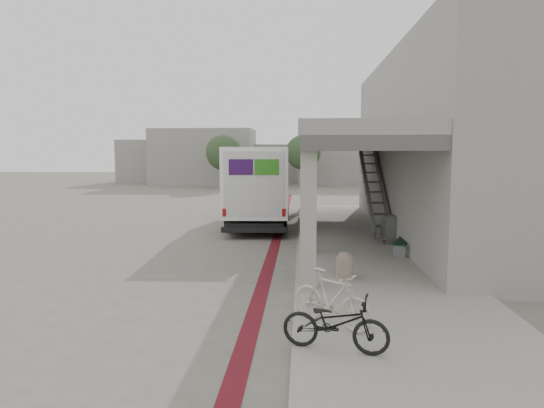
# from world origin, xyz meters

# --- Properties ---
(ground) EXTENTS (120.00, 120.00, 0.00)m
(ground) POSITION_xyz_m (0.00, 0.00, 0.00)
(ground) COLOR #625E54
(ground) RESTS_ON ground
(bike_lane_stripe) EXTENTS (0.35, 40.00, 0.01)m
(bike_lane_stripe) POSITION_xyz_m (1.00, 2.00, 0.01)
(bike_lane_stripe) COLOR #5D121C
(bike_lane_stripe) RESTS_ON ground
(sidewalk) EXTENTS (4.40, 28.00, 0.12)m
(sidewalk) POSITION_xyz_m (4.00, 0.00, 0.06)
(sidewalk) COLOR gray
(sidewalk) RESTS_ON ground
(transit_building) EXTENTS (7.60, 17.00, 7.00)m
(transit_building) POSITION_xyz_m (6.83, 4.50, 3.40)
(transit_building) COLOR gray
(transit_building) RESTS_ON ground
(distant_backdrop) EXTENTS (28.00, 10.00, 6.50)m
(distant_backdrop) POSITION_xyz_m (-2.84, 35.89, 2.70)
(distant_backdrop) COLOR gray
(distant_backdrop) RESTS_ON ground
(tree_left) EXTENTS (3.20, 3.20, 4.80)m
(tree_left) POSITION_xyz_m (-5.00, 28.00, 3.18)
(tree_left) COLOR #38281C
(tree_left) RESTS_ON ground
(tree_mid) EXTENTS (3.20, 3.20, 4.80)m
(tree_mid) POSITION_xyz_m (2.00, 30.00, 3.18)
(tree_mid) COLOR #38281C
(tree_mid) RESTS_ON ground
(tree_right) EXTENTS (3.20, 3.20, 4.80)m
(tree_right) POSITION_xyz_m (10.00, 29.00, 3.18)
(tree_right) COLOR #38281C
(tree_right) RESTS_ON ground
(fedex_truck) EXTENTS (2.92, 8.26, 3.47)m
(fedex_truck) POSITION_xyz_m (-0.04, 7.03, 1.85)
(fedex_truck) COLOR black
(fedex_truck) RESTS_ON ground
(bench) EXTENTS (0.89, 1.71, 0.39)m
(bench) POSITION_xyz_m (5.14, 0.57, 0.40)
(bench) COLOR slate
(bench) RESTS_ON sidewalk
(bollard_near) EXTENTS (0.44, 0.44, 0.66)m
(bollard_near) POSITION_xyz_m (3.05, -2.59, 0.45)
(bollard_near) COLOR gray
(bollard_near) RESTS_ON sidewalk
(bollard_far) EXTENTS (0.41, 0.41, 0.61)m
(bollard_far) POSITION_xyz_m (2.10, 1.94, 0.42)
(bollard_far) COLOR gray
(bollard_far) RESTS_ON sidewalk
(utility_cabinet) EXTENTS (0.52, 0.64, 0.97)m
(utility_cabinet) POSITION_xyz_m (5.00, 2.15, 0.61)
(utility_cabinet) COLOR slate
(utility_cabinet) RESTS_ON sidewalk
(bicycle_black) EXTENTS (1.83, 1.03, 0.91)m
(bicycle_black) POSITION_xyz_m (2.50, -7.22, 0.58)
(bicycle_black) COLOR black
(bicycle_black) RESTS_ON sidewalk
(bicycle_cream) EXTENTS (1.65, 1.50, 1.05)m
(bicycle_cream) POSITION_xyz_m (2.50, -6.13, 0.64)
(bicycle_cream) COLOR #B8B5A2
(bicycle_cream) RESTS_ON sidewalk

